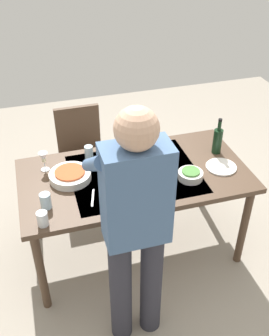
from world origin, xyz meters
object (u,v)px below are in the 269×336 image
Objects in this scene: wine_glass_right at (164,144)px; dinner_plate_near at (129,155)px; water_cup_near_left at (89,152)px; serving_bowl_pasta at (70,175)px; wine_glass_left at (44,158)px; water_cup_near_right at (46,201)px; dining_table at (134,182)px; chair_near at (81,150)px; dinner_plate_far at (221,167)px; wine_bottle at (217,140)px; person_server at (135,223)px; side_bowl_salad at (190,175)px; water_cup_far_left at (43,219)px.

wine_glass_right is 0.29m from dinner_plate_near.
water_cup_near_left is 0.36× the size of serving_bowl_pasta.
wine_glass_right is (-0.90, 0.07, 0.00)m from wine_glass_left.
water_cup_near_left is at bearing -9.66° from dinner_plate_near.
dinner_plate_near is (-0.68, -0.44, -0.05)m from water_cup_near_right.
chair_near is (0.27, -0.81, -0.17)m from dining_table.
water_cup_near_left reaches higher than serving_bowl_pasta.
dinner_plate_near is at bearing -29.16° from dinner_plate_far.
wine_glass_right is at bearing 130.38° from chair_near.
wine_bottle is 0.24m from dinner_plate_far.
dinner_plate_near is (-0.65, -0.01, -0.10)m from wine_glass_left.
person_server is 11.19× the size of wine_glass_left.
water_cup_near_right reaches higher than dinner_plate_far.
wine_glass_left is at bearing 0.67° from dinner_plate_near.
dining_table is 7.29× the size of dinner_plate_far.
wine_glass_right reaches higher than water_cup_near_right.
wine_glass_right reaches higher than side_bowl_salad.
chair_near is at bearing -63.00° from dinner_plate_near.
chair_near is 0.82m from serving_bowl_pasta.
person_server is 11.19× the size of wine_glass_right.
chair_near is at bearing -104.22° from serving_bowl_pasta.
water_cup_far_left reaches higher than dining_table.
side_bowl_salad is 0.78× the size of dinner_plate_near.
water_cup_far_left is (0.04, 0.16, -0.01)m from water_cup_near_right.
wine_glass_left is (0.43, -0.93, -0.08)m from person_server.
wine_glass_right reaches higher than serving_bowl_pasta.
side_bowl_salad reaches higher than dining_table.
water_cup_near_right is (0.39, 1.01, 0.30)m from chair_near.
side_bowl_salad is (-0.09, 0.33, -0.07)m from wine_glass_right.
wine_bottle reaches higher than water_cup_far_left.
dinner_plate_far is at bearing -145.22° from person_server.
chair_near is 3.07× the size of wine_bottle.
wine_glass_right reaches higher than water_cup_far_left.
wine_bottle is at bearing -105.27° from dinner_plate_far.
wine_glass_left is 0.59m from water_cup_far_left.
dining_table is 0.77m from person_server.
dinner_plate_far is (-0.62, 0.35, 0.00)m from dinner_plate_near.
wine_bottle is 1.96× the size of wine_glass_left.
side_bowl_salad reaches higher than dinner_plate_far.
person_server is 17.27× the size of water_cup_far_left.
person_server is 1.20m from wine_bottle.
serving_bowl_pasta is (0.19, 0.75, 0.28)m from chair_near.
chair_near is 1.28m from water_cup_far_left.
chair_near is 1.57m from person_server.
serving_bowl_pasta is 1.30× the size of dinner_plate_far.
serving_bowl_pasta is at bearing 134.57° from wine_glass_left.
person_server is 0.69m from water_cup_near_right.
person_server is 15.39× the size of water_cup_near_right.
dinner_plate_near is (0.26, -0.07, -0.10)m from wine_glass_right.
wine_bottle is (-0.90, -0.79, -0.07)m from person_server.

